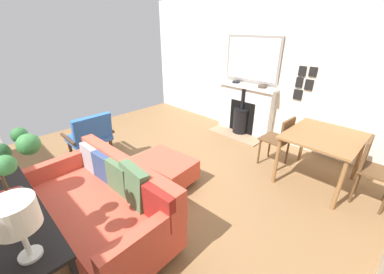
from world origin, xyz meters
name	(u,v)px	position (x,y,z in m)	size (l,w,h in m)	color
ground_plane	(141,182)	(0.00, 0.00, 0.00)	(5.56, 5.62, 0.01)	olive
wall_left	(253,68)	(-2.78, 0.00, 1.32)	(0.12, 5.62, 2.64)	silver
fireplace	(244,112)	(-2.58, 0.02, 0.45)	(0.61, 1.26, 1.01)	#9E7A5B
mirror_over_mantel	(252,59)	(-2.69, 0.02, 1.50)	(0.04, 1.16, 0.85)	gray
mantel_bowl_near	(236,82)	(-2.60, -0.25, 1.03)	(0.15, 0.15, 0.04)	black
mantel_bowl_far	(262,86)	(-2.60, 0.36, 1.04)	(0.17, 0.17, 0.05)	#47382D
sofa	(105,203)	(0.75, 0.49, 0.36)	(0.95, 1.79, 0.83)	#B2B2B7
ottoman	(166,168)	(-0.28, 0.25, 0.23)	(0.65, 0.86, 0.38)	#B2B2B7
armchair_accent	(90,135)	(0.18, -1.10, 0.47)	(0.68, 0.60, 0.83)	#4C3321
console_table	(14,217)	(1.49, 0.49, 0.67)	(0.40, 1.63, 0.76)	black
table_lamp_far_end	(15,217)	(1.49, 1.10, 1.08)	(0.26, 0.26, 0.44)	white
potted_plant	(1,170)	(1.45, 0.68, 1.20)	(0.51, 0.46, 0.68)	silver
book_stack	(7,198)	(1.48, 0.38, 0.79)	(0.26, 0.22, 0.08)	olive
dining_table	(323,141)	(-1.82, 1.78, 0.65)	(1.01, 0.90, 0.74)	olive
dining_chair_near_fireplace	(280,138)	(-1.82, 1.19, 0.50)	(0.41, 0.41, 0.83)	brown
dining_chair_by_back_wall	(371,166)	(-1.82, 2.37, 0.52)	(0.42, 0.42, 0.86)	brown
photo_gallery_row	(304,82)	(-2.70, 1.06, 1.21)	(0.02, 0.31, 0.58)	black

